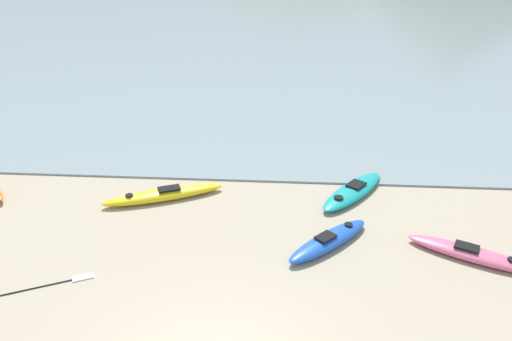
{
  "coord_description": "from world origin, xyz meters",
  "views": [
    {
      "loc": [
        1.15,
        -5.7,
        6.69
      ],
      "look_at": [
        0.26,
        7.25,
        0.5
      ],
      "focal_mm": 35.0,
      "sensor_mm": 36.0,
      "label": 1
    }
  ],
  "objects_px": {
    "kayak_on_sand_0": "(164,195)",
    "kayak_on_sand_6": "(353,191)",
    "kayak_on_sand_3": "(329,240)",
    "kayak_on_sand_2": "(473,254)",
    "loose_paddle": "(24,290)"
  },
  "relations": [
    {
      "from": "kayak_on_sand_6",
      "to": "loose_paddle",
      "type": "relative_size",
      "value": 1.09
    },
    {
      "from": "kayak_on_sand_2",
      "to": "kayak_on_sand_3",
      "type": "bearing_deg",
      "value": 174.61
    },
    {
      "from": "kayak_on_sand_6",
      "to": "kayak_on_sand_3",
      "type": "bearing_deg",
      "value": -108.05
    },
    {
      "from": "kayak_on_sand_0",
      "to": "kayak_on_sand_6",
      "type": "height_order",
      "value": "kayak_on_sand_0"
    },
    {
      "from": "loose_paddle",
      "to": "kayak_on_sand_3",
      "type": "bearing_deg",
      "value": 18.3
    },
    {
      "from": "kayak_on_sand_0",
      "to": "kayak_on_sand_6",
      "type": "xyz_separation_m",
      "value": [
        5.27,
        0.6,
        -0.01
      ]
    },
    {
      "from": "kayak_on_sand_2",
      "to": "kayak_on_sand_3",
      "type": "height_order",
      "value": "kayak_on_sand_3"
    },
    {
      "from": "kayak_on_sand_3",
      "to": "loose_paddle",
      "type": "xyz_separation_m",
      "value": [
        -6.39,
        -2.11,
        -0.12
      ]
    },
    {
      "from": "kayak_on_sand_3",
      "to": "kayak_on_sand_0",
      "type": "bearing_deg",
      "value": 155.93
    },
    {
      "from": "kayak_on_sand_0",
      "to": "kayak_on_sand_2",
      "type": "xyz_separation_m",
      "value": [
        7.65,
        -2.28,
        -0.02
      ]
    },
    {
      "from": "kayak_on_sand_3",
      "to": "kayak_on_sand_6",
      "type": "bearing_deg",
      "value": 71.95
    },
    {
      "from": "kayak_on_sand_0",
      "to": "kayak_on_sand_2",
      "type": "distance_m",
      "value": 7.98
    },
    {
      "from": "kayak_on_sand_0",
      "to": "kayak_on_sand_6",
      "type": "relative_size",
      "value": 1.18
    },
    {
      "from": "kayak_on_sand_2",
      "to": "kayak_on_sand_6",
      "type": "distance_m",
      "value": 3.74
    },
    {
      "from": "kayak_on_sand_3",
      "to": "kayak_on_sand_6",
      "type": "xyz_separation_m",
      "value": [
        0.84,
        2.58,
        -0.01
      ]
    }
  ]
}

